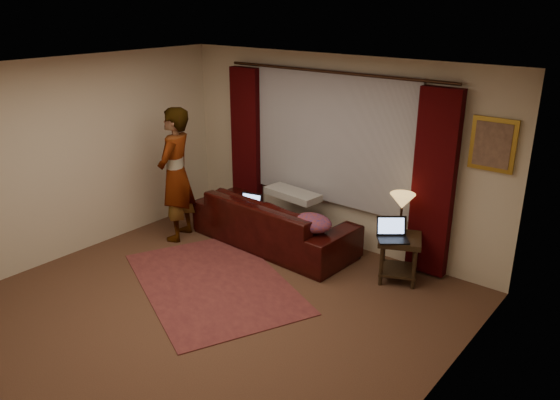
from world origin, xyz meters
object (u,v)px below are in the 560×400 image
Objects in this scene: end_table at (398,258)px; person at (176,175)px; tiffany_lamp at (401,213)px; sofa at (273,212)px; laptop_sofa at (248,204)px; laptop_table at (394,231)px.

person reaches higher than end_table.
end_table is 0.56m from tiffany_lamp.
sofa reaches higher than laptop_sofa.
person is at bearing -166.98° from laptop_sofa.
tiffany_lamp is 1.27× the size of laptop_table.
laptop_table is at bearing 80.05° from person.
end_table is at bearing -61.25° from tiffany_lamp.
laptop_table is 3.13m from person.
end_table is 0.44m from laptop_table.
laptop_sofa is 0.18× the size of person.
sofa is 0.37m from laptop_sofa.
end_table is (1.84, 0.16, -0.20)m from sofa.
sofa is 1.86m from end_table.
sofa is 4.88× the size of tiffany_lamp.
sofa is 1.82m from tiffany_lamp.
laptop_sofa is at bearing 35.62° from sofa.
laptop_table is at bearing -78.43° from tiffany_lamp.
sofa is at bearing 95.94° from person.
person is at bearing 153.70° from laptop_table.
tiffany_lamp is 3.14m from person.
laptop_sofa is 2.13m from laptop_table.
person is (-0.92, -0.46, 0.36)m from laptop_sofa.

